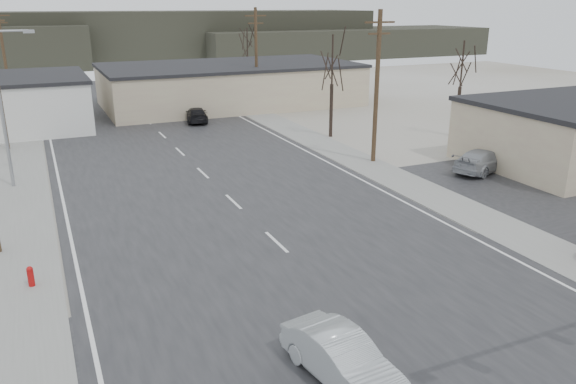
# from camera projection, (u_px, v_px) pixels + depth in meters

# --- Properties ---
(ground) EXTENTS (140.00, 140.00, 0.00)m
(ground) POSITION_uv_depth(u_px,v_px,m) (371.00, 332.00, 18.58)
(ground) COLOR beige
(ground) RESTS_ON ground
(main_road) EXTENTS (18.00, 110.00, 0.05)m
(main_road) POSITION_uv_depth(u_px,v_px,m) (228.00, 197.00, 31.53)
(main_road) COLOR #242427
(main_road) RESTS_ON ground
(cross_road) EXTENTS (90.00, 10.00, 0.04)m
(cross_road) POSITION_uv_depth(u_px,v_px,m) (371.00, 331.00, 18.57)
(cross_road) COLOR #242427
(cross_road) RESTS_ON ground
(sidewalk_left) EXTENTS (3.00, 90.00, 0.06)m
(sidewalk_left) POSITION_uv_depth(u_px,v_px,m) (21.00, 195.00, 31.73)
(sidewalk_left) COLOR gray
(sidewalk_left) RESTS_ON ground
(sidewalk_right) EXTENTS (3.00, 90.00, 0.06)m
(sidewalk_right) POSITION_uv_depth(u_px,v_px,m) (347.00, 156.00, 39.98)
(sidewalk_right) COLOR gray
(sidewalk_right) RESTS_ON ground
(fire_hydrant) EXTENTS (0.24, 0.24, 0.87)m
(fire_hydrant) POSITION_uv_depth(u_px,v_px,m) (31.00, 276.00, 21.38)
(fire_hydrant) COLOR #A50C0C
(fire_hydrant) RESTS_ON ground
(building_right_far) EXTENTS (26.30, 14.30, 4.30)m
(building_right_far) POSITION_uv_depth(u_px,v_px,m) (230.00, 84.00, 59.81)
(building_right_far) COLOR #BAB18E
(building_right_far) RESTS_ON ground
(upole_left_d) EXTENTS (2.20, 0.30, 10.00)m
(upole_left_d) POSITION_uv_depth(u_px,v_px,m) (4.00, 56.00, 57.38)
(upole_left_d) COLOR #493422
(upole_left_d) RESTS_ON ground
(upole_right_a) EXTENTS (2.20, 0.30, 10.00)m
(upole_right_a) POSITION_uv_depth(u_px,v_px,m) (377.00, 85.00, 36.94)
(upole_right_a) COLOR #493422
(upole_right_a) RESTS_ON ground
(upole_right_b) EXTENTS (2.20, 0.30, 10.00)m
(upole_right_b) POSITION_uv_depth(u_px,v_px,m) (256.00, 57.00, 55.96)
(upole_right_b) COLOR #493422
(upole_right_b) RESTS_ON ground
(streetlight_main) EXTENTS (2.40, 0.25, 9.00)m
(streetlight_main) POSITION_uv_depth(u_px,v_px,m) (4.00, 101.00, 31.77)
(streetlight_main) COLOR gray
(streetlight_main) RESTS_ON ground
(tree_right_mid) EXTENTS (3.74, 3.74, 8.33)m
(tree_right_mid) POSITION_uv_depth(u_px,v_px,m) (332.00, 63.00, 44.02)
(tree_right_mid) COLOR black
(tree_right_mid) RESTS_ON ground
(tree_right_far) EXTENTS (3.52, 3.52, 7.84)m
(tree_right_far) POSITION_uv_depth(u_px,v_px,m) (247.00, 45.00, 67.58)
(tree_right_far) COLOR black
(tree_right_far) RESTS_ON ground
(tree_lot) EXTENTS (3.52, 3.52, 7.84)m
(tree_lot) POSITION_uv_depth(u_px,v_px,m) (462.00, 67.00, 44.37)
(tree_lot) COLOR black
(tree_lot) RESTS_ON ground
(hill_center) EXTENTS (80.00, 18.00, 9.00)m
(hill_center) POSITION_uv_depth(u_px,v_px,m) (167.00, 36.00, 105.95)
(hill_center) COLOR #333026
(hill_center) RESTS_ON ground
(hill_right) EXTENTS (60.00, 18.00, 5.50)m
(hill_right) POSITION_uv_depth(u_px,v_px,m) (344.00, 43.00, 114.94)
(hill_right) COLOR #333026
(hill_right) RESTS_ON ground
(sedan_crossing) EXTENTS (2.19, 4.47, 1.41)m
(sedan_crossing) POSITION_uv_depth(u_px,v_px,m) (342.00, 358.00, 15.96)
(sedan_crossing) COLOR #A3A9AE
(sedan_crossing) RESTS_ON main_road
(car_far_a) EXTENTS (2.63, 4.78, 1.31)m
(car_far_a) POSITION_uv_depth(u_px,v_px,m) (196.00, 115.00, 51.19)
(car_far_a) COLOR black
(car_far_a) RESTS_ON main_road
(car_far_b) EXTENTS (2.24, 4.09, 1.32)m
(car_far_b) POSITION_uv_depth(u_px,v_px,m) (110.00, 93.00, 63.84)
(car_far_b) COLOR black
(car_far_b) RESTS_ON main_road
(car_parked_dark_a) EXTENTS (3.96, 2.54, 1.26)m
(car_parked_dark_a) POSITION_uv_depth(u_px,v_px,m) (546.00, 167.00, 34.93)
(car_parked_dark_a) COLOR black
(car_parked_dark_a) RESTS_ON parking_lot
(car_parked_silver) EXTENTS (5.35, 3.61, 1.44)m
(car_parked_silver) POSITION_uv_depth(u_px,v_px,m) (482.00, 161.00, 36.01)
(car_parked_silver) COLOR #93969C
(car_parked_silver) RESTS_ON parking_lot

